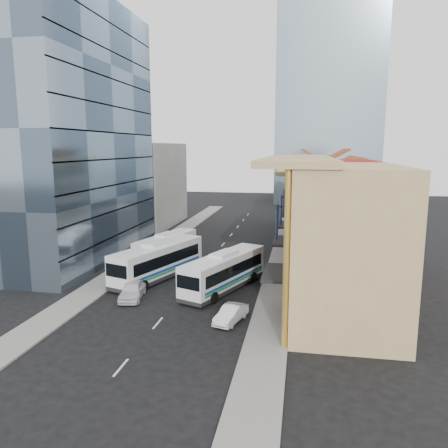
% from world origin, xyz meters
% --- Properties ---
extents(ground, '(200.00, 200.00, 0.00)m').
position_xyz_m(ground, '(0.00, 0.00, 0.00)').
color(ground, black).
rests_on(ground, ground).
extents(sidewalk_right, '(3.00, 90.00, 0.15)m').
position_xyz_m(sidewalk_right, '(8.50, 22.00, 0.07)').
color(sidewalk_right, slate).
rests_on(sidewalk_right, ground).
extents(sidewalk_left, '(3.00, 90.00, 0.15)m').
position_xyz_m(sidewalk_left, '(-8.50, 22.00, 0.07)').
color(sidewalk_left, slate).
rests_on(sidewalk_left, ground).
extents(shophouse_tan, '(8.00, 14.00, 12.00)m').
position_xyz_m(shophouse_tan, '(14.00, 5.00, 6.00)').
color(shophouse_tan, tan).
rests_on(shophouse_tan, ground).
extents(shophouse_red, '(8.00, 10.00, 12.00)m').
position_xyz_m(shophouse_red, '(14.00, 17.00, 6.00)').
color(shophouse_red, '#A71612').
rests_on(shophouse_red, ground).
extents(shophouse_cream_near, '(8.00, 9.00, 10.00)m').
position_xyz_m(shophouse_cream_near, '(14.00, 26.50, 5.00)').
color(shophouse_cream_near, silver).
rests_on(shophouse_cream_near, ground).
extents(shophouse_cream_mid, '(8.00, 9.00, 10.00)m').
position_xyz_m(shophouse_cream_mid, '(14.00, 35.50, 5.00)').
color(shophouse_cream_mid, silver).
rests_on(shophouse_cream_mid, ground).
extents(shophouse_cream_far, '(8.00, 12.00, 11.00)m').
position_xyz_m(shophouse_cream_far, '(14.00, 46.00, 5.50)').
color(shophouse_cream_far, silver).
rests_on(shophouse_cream_far, ground).
extents(office_tower, '(12.00, 26.00, 30.00)m').
position_xyz_m(office_tower, '(-17.00, 19.00, 15.00)').
color(office_tower, '#3C4C5F').
rests_on(office_tower, ground).
extents(office_block_far, '(10.00, 18.00, 14.00)m').
position_xyz_m(office_block_far, '(-16.00, 42.00, 7.00)').
color(office_block_far, gray).
rests_on(office_block_far, ground).
extents(bus_left_near, '(6.79, 12.47, 3.92)m').
position_xyz_m(bus_left_near, '(-3.66, 12.13, 1.96)').
color(bus_left_near, silver).
rests_on(bus_left_near, ground).
extents(bus_left_far, '(5.09, 10.82, 3.38)m').
position_xyz_m(bus_left_far, '(-5.07, 19.16, 1.69)').
color(bus_left_far, white).
rests_on(bus_left_far, ground).
extents(bus_right, '(6.78, 11.69, 3.69)m').
position_xyz_m(bus_right, '(3.60, 9.90, 1.85)').
color(bus_right, white).
rests_on(bus_right, ground).
extents(sedan_left, '(2.66, 4.92, 1.59)m').
position_xyz_m(sedan_left, '(-4.01, 5.91, 0.79)').
color(sedan_left, silver).
rests_on(sedan_left, ground).
extents(sedan_right, '(2.40, 4.11, 1.28)m').
position_xyz_m(sedan_right, '(5.50, 2.24, 0.64)').
color(sedan_right, silver).
rests_on(sedan_right, ground).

